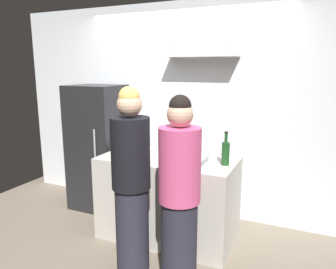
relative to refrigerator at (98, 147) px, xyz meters
name	(u,v)px	position (x,y,z in m)	size (l,w,h in m)	color
ground_plane	(137,256)	(1.04, -0.85, -0.81)	(5.28, 5.28, 0.00)	#726656
back_wall_assembly	(184,110)	(1.04, 0.40, 0.50)	(4.80, 0.32, 2.60)	white
refrigerator	(98,147)	(0.00, 0.00, 0.00)	(0.65, 0.60, 1.61)	black
counter	(168,198)	(1.16, -0.37, -0.36)	(1.43, 0.73, 0.89)	#B7B2A8
baking_pan	(189,159)	(1.42, -0.41, 0.11)	(0.34, 0.24, 0.05)	gray
utensil_holder	(132,144)	(0.62, -0.18, 0.14)	(0.10, 0.10, 0.22)	#B2B2B7
wine_bottle_amber_glass	(115,144)	(0.58, -0.48, 0.21)	(0.07, 0.07, 0.31)	#472814
wine_bottle_green_glass	(226,152)	(1.78, -0.37, 0.21)	(0.08, 0.08, 0.33)	#19471E
wine_bottle_pale_glass	(139,152)	(0.99, -0.67, 0.20)	(0.08, 0.08, 0.31)	#B2BFB2
water_bottle_plastic	(122,150)	(0.74, -0.59, 0.18)	(0.08, 0.08, 0.21)	silver
person_blonde	(131,183)	(1.11, -1.03, 0.02)	(0.34, 0.34, 1.68)	#262633
person_pink_top	(179,197)	(1.58, -1.08, 0.00)	(0.34, 0.34, 1.63)	#262633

